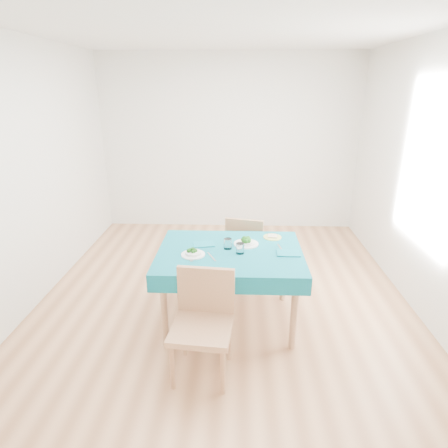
{
  "coord_description": "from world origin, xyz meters",
  "views": [
    {
      "loc": [
        0.14,
        -3.67,
        2.21
      ],
      "look_at": [
        0.0,
        0.0,
        0.85
      ],
      "focal_mm": 30.0,
      "sensor_mm": 36.0,
      "label": 1
    }
  ],
  "objects_px": {
    "table": "(230,286)",
    "bowl_near": "(193,252)",
    "chair_far": "(247,240)",
    "side_plate": "(272,237)",
    "bowl_far": "(246,241)",
    "chair_near": "(201,311)"
  },
  "relations": [
    {
      "from": "table",
      "to": "side_plate",
      "type": "height_order",
      "value": "side_plate"
    },
    {
      "from": "side_plate",
      "to": "table",
      "type": "bearing_deg",
      "value": -141.05
    },
    {
      "from": "chair_near",
      "to": "bowl_far",
      "type": "height_order",
      "value": "chair_near"
    },
    {
      "from": "chair_far",
      "to": "side_plate",
      "type": "bearing_deg",
      "value": 129.84
    },
    {
      "from": "table",
      "to": "bowl_near",
      "type": "bearing_deg",
      "value": -162.1
    },
    {
      "from": "table",
      "to": "chair_far",
      "type": "xyz_separation_m",
      "value": [
        0.18,
        0.81,
        0.15
      ]
    },
    {
      "from": "chair_near",
      "to": "chair_far",
      "type": "distance_m",
      "value": 1.61
    },
    {
      "from": "bowl_near",
      "to": "table",
      "type": "bearing_deg",
      "value": 17.9
    },
    {
      "from": "bowl_far",
      "to": "side_plate",
      "type": "bearing_deg",
      "value": 34.59
    },
    {
      "from": "chair_near",
      "to": "chair_far",
      "type": "bearing_deg",
      "value": 81.74
    },
    {
      "from": "table",
      "to": "chair_far",
      "type": "relative_size",
      "value": 1.28
    },
    {
      "from": "bowl_near",
      "to": "chair_near",
      "type": "bearing_deg",
      "value": -78.42
    },
    {
      "from": "chair_far",
      "to": "chair_near",
      "type": "bearing_deg",
      "value": 88.5
    },
    {
      "from": "chair_far",
      "to": "bowl_near",
      "type": "bearing_deg",
      "value": 73.11
    },
    {
      "from": "table",
      "to": "chair_near",
      "type": "relative_size",
      "value": 1.15
    },
    {
      "from": "table",
      "to": "bowl_near",
      "type": "relative_size",
      "value": 6.17
    },
    {
      "from": "bowl_far",
      "to": "side_plate",
      "type": "xyz_separation_m",
      "value": [
        0.27,
        0.19,
        -0.03
      ]
    },
    {
      "from": "table",
      "to": "chair_far",
      "type": "distance_m",
      "value": 0.84
    },
    {
      "from": "table",
      "to": "bowl_near",
      "type": "distance_m",
      "value": 0.54
    },
    {
      "from": "table",
      "to": "bowl_far",
      "type": "xyz_separation_m",
      "value": [
        0.15,
        0.16,
        0.42
      ]
    },
    {
      "from": "chair_far",
      "to": "side_plate",
      "type": "xyz_separation_m",
      "value": [
        0.24,
        -0.47,
        0.24
      ]
    },
    {
      "from": "chair_near",
      "to": "chair_far",
      "type": "relative_size",
      "value": 1.11
    }
  ]
}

